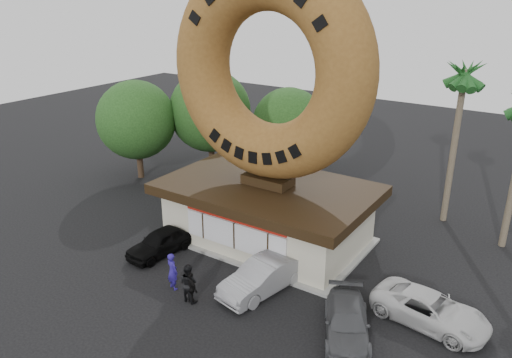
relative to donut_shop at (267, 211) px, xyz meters
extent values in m
plane|color=black|center=(0.00, -5.98, -1.77)|extent=(90.00, 90.00, 0.00)
cube|color=beige|center=(0.00, 0.02, -0.27)|extent=(10.00, 6.00, 3.00)
cube|color=#999993|center=(0.00, 0.02, -1.69)|extent=(10.60, 6.60, 0.15)
cube|color=#3F3F3F|center=(0.00, 0.02, 1.28)|extent=(10.00, 6.00, 0.10)
cube|color=black|center=(0.00, 0.02, 1.23)|extent=(11.20, 7.20, 0.55)
cube|color=silver|center=(0.00, -3.03, -0.22)|extent=(6.00, 0.12, 1.40)
cube|color=#AD190E|center=(0.00, -3.05, 0.78)|extent=(6.00, 0.10, 0.45)
cube|color=black|center=(0.00, 0.02, 1.78)|extent=(2.60, 1.40, 0.50)
torus|color=olive|center=(0.00, 0.02, 7.60)|extent=(11.13, 2.84, 11.13)
cylinder|color=#473321|center=(-9.50, 7.02, -0.12)|extent=(0.44, 0.44, 3.30)
sphere|color=#1D4017|center=(-9.50, 7.02, 2.88)|extent=(6.00, 6.00, 6.00)
cylinder|color=#473321|center=(-4.00, 9.02, -0.34)|extent=(0.44, 0.44, 2.86)
sphere|color=#1D4017|center=(-4.00, 9.02, 2.26)|extent=(5.20, 5.20, 5.20)
cylinder|color=#473321|center=(-13.00, 3.02, -0.23)|extent=(0.44, 0.44, 3.08)
sphere|color=#1D4017|center=(-13.00, 3.02, 2.57)|extent=(5.60, 5.60, 5.60)
cylinder|color=#726651|center=(7.50, 8.02, 2.73)|extent=(0.36, 0.36, 9.00)
cylinder|color=#59595E|center=(-2.00, 10.02, 2.23)|extent=(0.18, 0.18, 8.00)
cylinder|color=#59595E|center=(-1.10, 10.02, 6.13)|extent=(1.80, 0.12, 0.12)
cube|color=#59595E|center=(-0.20, 10.02, 6.08)|extent=(0.45, 0.20, 0.12)
imported|color=navy|center=(-1.05, -6.49, -0.85)|extent=(0.76, 0.59, 1.83)
imported|color=black|center=(0.20, -6.82, -0.85)|extent=(0.89, 0.70, 1.82)
imported|color=black|center=(0.42, -6.90, -1.00)|extent=(0.97, 0.62, 1.53)
imported|color=black|center=(-3.82, -4.41, -1.10)|extent=(1.97, 4.04, 1.33)
imported|color=#949498|center=(2.54, -4.34, -1.01)|extent=(2.48, 4.80, 1.51)
imported|color=#535458|center=(7.06, -5.11, -1.14)|extent=(3.47, 4.61, 1.24)
imported|color=silver|center=(9.62, -2.48, -1.10)|extent=(5.08, 2.87, 1.34)
camera|label=1|loc=(13.24, -20.88, 11.42)|focal=35.00mm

